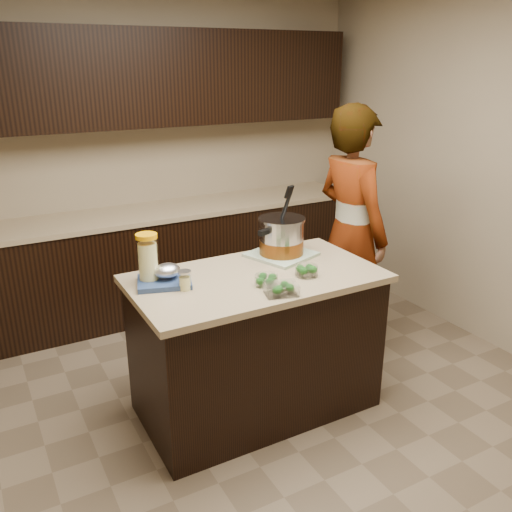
{
  "coord_description": "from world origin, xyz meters",
  "views": [
    {
      "loc": [
        -1.42,
        -2.57,
        2.08
      ],
      "look_at": [
        0.0,
        0.0,
        1.02
      ],
      "focal_mm": 38.0,
      "sensor_mm": 36.0,
      "label": 1
    }
  ],
  "objects_px": {
    "stock_pot": "(281,238)",
    "lemonade_pitcher": "(148,261)",
    "island": "(256,343)",
    "person": "(351,233)"
  },
  "relations": [
    {
      "from": "stock_pot",
      "to": "lemonade_pitcher",
      "type": "xyz_separation_m",
      "value": [
        -0.89,
        -0.03,
        0.02
      ]
    },
    {
      "from": "island",
      "to": "lemonade_pitcher",
      "type": "xyz_separation_m",
      "value": [
        -0.58,
        0.18,
        0.58
      ]
    },
    {
      "from": "person",
      "to": "island",
      "type": "bearing_deg",
      "value": 107.68
    },
    {
      "from": "island",
      "to": "person",
      "type": "height_order",
      "value": "person"
    },
    {
      "from": "stock_pot",
      "to": "lemonade_pitcher",
      "type": "relative_size",
      "value": 1.46
    },
    {
      "from": "island",
      "to": "lemonade_pitcher",
      "type": "height_order",
      "value": "lemonade_pitcher"
    },
    {
      "from": "island",
      "to": "lemonade_pitcher",
      "type": "distance_m",
      "value": 0.84
    },
    {
      "from": "lemonade_pitcher",
      "to": "person",
      "type": "bearing_deg",
      "value": 6.59
    },
    {
      "from": "island",
      "to": "lemonade_pitcher",
      "type": "bearing_deg",
      "value": 162.94
    },
    {
      "from": "island",
      "to": "person",
      "type": "bearing_deg",
      "value": 20.19
    }
  ]
}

